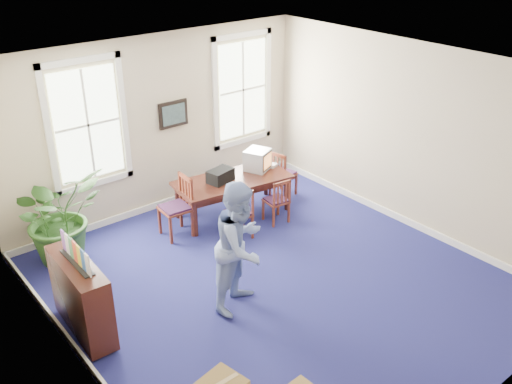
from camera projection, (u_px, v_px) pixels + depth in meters
floor at (276, 282)px, 8.60m from camera, size 6.50×6.50×0.00m
ceiling at (280, 72)px, 7.18m from camera, size 6.50×6.50×0.00m
wall_back at (158, 125)px, 10.15m from camera, size 6.50×0.00×6.50m
wall_front at (494, 297)px, 5.63m from camera, size 6.50×0.00×6.50m
wall_left at (70, 262)px, 6.19m from camera, size 0.00×6.50×6.50m
wall_right at (412, 137)px, 9.59m from camera, size 0.00×6.50×6.50m
baseboard_back at (165, 202)px, 10.81m from camera, size 6.00×0.04×0.12m
baseboard_left at (91, 368)px, 6.89m from camera, size 0.04×6.50×0.12m
baseboard_right at (400, 218)px, 10.26m from camera, size 0.04×6.50×0.12m
window_left at (87, 125)px, 9.27m from camera, size 1.40×0.12×2.20m
window_right at (242, 90)px, 11.08m from camera, size 1.40×0.12×2.20m
wall_picture at (173, 114)px, 10.22m from camera, size 0.58×0.06×0.48m
conference_table at (233, 196)px, 10.38m from camera, size 2.19×1.24×0.71m
crt_tv at (257, 160)px, 10.52m from camera, size 0.58×0.60×0.38m
game_console at (271, 165)px, 10.72m from camera, size 0.22×0.25×0.05m
equipment_bag at (220, 176)px, 10.07m from camera, size 0.51×0.39×0.23m
chair_near_left at (238, 213)px, 9.60m from camera, size 0.48×0.48×0.92m
chair_near_right at (276, 200)px, 10.10m from camera, size 0.42×0.42×0.85m
chair_end_left at (175, 208)px, 9.61m from camera, size 0.51×0.51×1.06m
chair_end_right at (283, 173)px, 11.02m from camera, size 0.50×0.50×0.94m
man at (241, 246)px, 7.73m from camera, size 1.13×1.02×1.89m
credenza at (82, 299)px, 7.38m from camera, size 0.43×1.32×1.02m
brochure_rack at (76, 254)px, 7.09m from camera, size 0.39×0.75×0.33m
potted_plant at (59, 216)px, 8.87m from camera, size 1.62×1.49×1.53m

